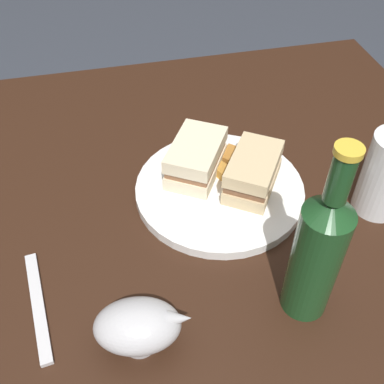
% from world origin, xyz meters
% --- Properties ---
extents(dining_table, '(1.18, 0.99, 0.74)m').
position_xyz_m(dining_table, '(0.00, 0.00, 0.37)').
color(dining_table, black).
rests_on(dining_table, ground).
extents(plate, '(0.28, 0.28, 0.02)m').
position_xyz_m(plate, '(-0.10, -0.03, 0.75)').
color(plate, white).
rests_on(plate, dining_table).
extents(sandwich_half_left, '(0.13, 0.14, 0.06)m').
position_xyz_m(sandwich_half_left, '(-0.16, -0.02, 0.79)').
color(sandwich_half_left, '#CCB284').
rests_on(sandwich_half_left, plate).
extents(sandwich_half_right, '(0.13, 0.14, 0.06)m').
position_xyz_m(sandwich_half_right, '(-0.07, -0.08, 0.79)').
color(sandwich_half_right, beige).
rests_on(sandwich_half_right, plate).
extents(potato_wedge_front, '(0.04, 0.05, 0.02)m').
position_xyz_m(potato_wedge_front, '(-0.11, -0.06, 0.76)').
color(potato_wedge_front, '#B77F33').
rests_on(potato_wedge_front, plate).
extents(potato_wedge_middle, '(0.04, 0.04, 0.02)m').
position_xyz_m(potato_wedge_middle, '(-0.14, -0.05, 0.77)').
color(potato_wedge_middle, '#B77F33').
rests_on(potato_wedge_middle, plate).
extents(potato_wedge_back, '(0.05, 0.05, 0.02)m').
position_xyz_m(potato_wedge_back, '(-0.14, -0.10, 0.76)').
color(potato_wedge_back, '#AD702D').
rests_on(potato_wedge_back, plate).
extents(potato_wedge_left_edge, '(0.05, 0.02, 0.02)m').
position_xyz_m(potato_wedge_left_edge, '(-0.11, -0.11, 0.77)').
color(potato_wedge_left_edge, gold).
rests_on(potato_wedge_left_edge, plate).
extents(potato_wedge_right_edge, '(0.03, 0.04, 0.02)m').
position_xyz_m(potato_wedge_right_edge, '(-0.14, -0.05, 0.76)').
color(potato_wedge_right_edge, gold).
rests_on(potato_wedge_right_edge, plate).
extents(potato_wedge_stray, '(0.05, 0.05, 0.01)m').
position_xyz_m(potato_wedge_stray, '(-0.09, -0.10, 0.76)').
color(potato_wedge_stray, '#AD702D').
rests_on(potato_wedge_stray, plate).
extents(gravy_boat, '(0.13, 0.09, 0.07)m').
position_xyz_m(gravy_boat, '(0.07, 0.21, 0.78)').
color(gravy_boat, '#B7B7BC').
rests_on(gravy_boat, dining_table).
extents(cider_bottle, '(0.06, 0.06, 0.28)m').
position_xyz_m(cider_bottle, '(-0.16, 0.20, 0.85)').
color(cider_bottle, '#19421E').
rests_on(cider_bottle, dining_table).
extents(fork, '(0.04, 0.18, 0.01)m').
position_xyz_m(fork, '(0.20, 0.13, 0.74)').
color(fork, silver).
rests_on(fork, dining_table).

